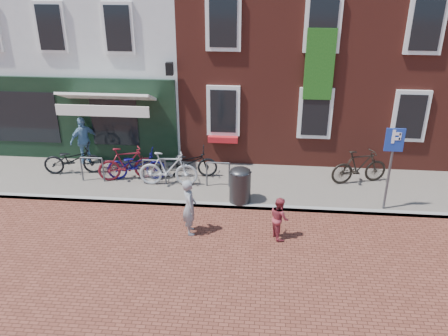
# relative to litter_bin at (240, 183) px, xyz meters

# --- Properties ---
(ground) EXTENTS (80.00, 80.00, 0.00)m
(ground) POSITION_rel_litter_bin_xyz_m (-1.24, -0.30, -0.69)
(ground) COLOR brown
(sidewalk) EXTENTS (24.00, 3.00, 0.10)m
(sidewalk) POSITION_rel_litter_bin_xyz_m (-0.24, 1.20, -0.64)
(sidewalk) COLOR slate
(sidewalk) RESTS_ON ground
(building_stucco) EXTENTS (8.00, 8.00, 9.00)m
(building_stucco) POSITION_rel_litter_bin_xyz_m (-6.24, 6.70, 3.81)
(building_stucco) COLOR silver
(building_stucco) RESTS_ON ground
(building_brick_mid) EXTENTS (6.00, 8.00, 10.00)m
(building_brick_mid) POSITION_rel_litter_bin_xyz_m (0.76, 6.70, 4.31)
(building_brick_mid) COLOR maroon
(building_brick_mid) RESTS_ON ground
(building_brick_right) EXTENTS (6.00, 8.00, 10.00)m
(building_brick_right) POSITION_rel_litter_bin_xyz_m (6.76, 6.70, 4.31)
(building_brick_right) COLOR maroon
(building_brick_right) RESTS_ON ground
(litter_bin) EXTENTS (0.62, 0.62, 1.14)m
(litter_bin) POSITION_rel_litter_bin_xyz_m (0.00, 0.00, 0.00)
(litter_bin) COLOR #2F2F30
(litter_bin) RESTS_ON sidewalk
(parking_sign) EXTENTS (0.50, 0.08, 2.43)m
(parking_sign) POSITION_rel_litter_bin_xyz_m (4.11, -0.06, 1.07)
(parking_sign) COLOR #4C4C4F
(parking_sign) RESTS_ON sidewalk
(woman) EXTENTS (0.51, 0.64, 1.53)m
(woman) POSITION_rel_litter_bin_xyz_m (-1.21, -1.65, 0.07)
(woman) COLOR gray
(woman) RESTS_ON ground
(boy) EXTENTS (0.61, 0.67, 1.14)m
(boy) POSITION_rel_litter_bin_xyz_m (1.11, -1.66, -0.12)
(boy) COLOR #9C323C
(boy) RESTS_ON ground
(cafe_person) EXTENTS (0.98, 0.95, 1.65)m
(cafe_person) POSITION_rel_litter_bin_xyz_m (-5.49, 2.30, 0.23)
(cafe_person) COLOR #6590B6
(cafe_person) RESTS_ON sidewalk
(bicycle_0) EXTENTS (1.97, 0.97, 0.99)m
(bicycle_0) POSITION_rel_litter_bin_xyz_m (-5.57, 1.41, -0.09)
(bicycle_0) COLOR black
(bicycle_0) RESTS_ON sidewalk
(bicycle_1) EXTENTS (1.90, 1.02, 1.10)m
(bicycle_1) POSITION_rel_litter_bin_xyz_m (-3.67, 1.13, -0.04)
(bicycle_1) COLOR maroon
(bicycle_1) RESTS_ON sidewalk
(bicycle_2) EXTENTS (1.95, 0.85, 0.99)m
(bicycle_2) POSITION_rel_litter_bin_xyz_m (-3.38, 1.19, -0.09)
(bicycle_2) COLOR #0D0A54
(bicycle_2) RESTS_ON sidewalk
(bicycle_3) EXTENTS (1.85, 0.59, 1.10)m
(bicycle_3) POSITION_rel_litter_bin_xyz_m (-2.29, 0.86, -0.04)
(bicycle_3) COLOR #B2B2B4
(bicycle_3) RESTS_ON sidewalk
(bicycle_4) EXTENTS (1.96, 0.89, 0.99)m
(bicycle_4) POSITION_rel_litter_bin_xyz_m (-1.77, 1.52, -0.09)
(bicycle_4) COLOR black
(bicycle_4) RESTS_ON sidewalk
(bicycle_5) EXTENTS (1.90, 1.01, 1.10)m
(bicycle_5) POSITION_rel_litter_bin_xyz_m (3.65, 1.58, -0.04)
(bicycle_5) COLOR black
(bicycle_5) RESTS_ON sidewalk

